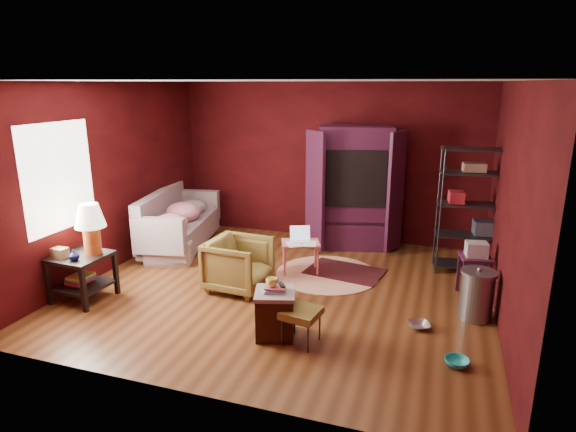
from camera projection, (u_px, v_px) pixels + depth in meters
name	position (u px, v px, depth m)	size (l,w,h in m)	color
room	(280.00, 191.00, 6.35)	(5.54, 5.04, 2.84)	brown
sofa	(179.00, 227.00, 8.31)	(1.91, 0.56, 0.75)	gray
armchair	(239.00, 262.00, 6.61)	(0.77, 0.72, 0.79)	black
pet_bowl_steel	(420.00, 318.00, 5.61)	(0.26, 0.06, 0.26)	#B4B6BB
pet_bowl_turquoise	(458.00, 355.00, 4.86)	(0.24, 0.08, 0.24)	#2AC0C4
vase	(74.00, 255.00, 6.04)	(0.13, 0.14, 0.13)	#0C1040
mug	(272.00, 281.00, 5.30)	(0.13, 0.10, 0.13)	#FEFC7C
side_table	(86.00, 243.00, 6.23)	(0.68, 0.68, 1.29)	black
sofa_cushions	(177.00, 223.00, 8.31)	(1.24, 2.25, 0.89)	gray
hamper	(275.00, 313.00, 5.40)	(0.55, 0.55, 0.62)	#3F1A0E
footstool	(301.00, 314.00, 5.24)	(0.45, 0.45, 0.40)	black
rug_round	(327.00, 274.00, 7.21)	(1.58, 1.58, 0.01)	#F1E3C8
rug_oriental	(345.00, 271.00, 7.30)	(1.23, 0.92, 0.01)	#50151A
laptop_desk	(301.00, 245.00, 7.20)	(0.66, 0.58, 0.69)	#FF747C
tv_armoire	(354.00, 186.00, 8.17)	(1.60, 1.10, 2.09)	#45132F
wire_shelving	(471.00, 205.00, 7.09)	(0.97, 0.52, 1.88)	#31373B
small_stand	(476.00, 256.00, 6.33)	(0.44, 0.44, 0.76)	#45132F
trash_can	(477.00, 295.00, 5.79)	(0.49, 0.49, 0.66)	gray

